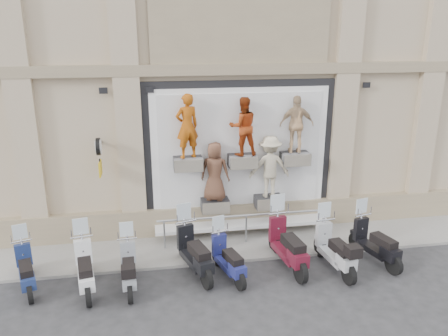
{
  "coord_description": "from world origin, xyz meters",
  "views": [
    {
      "loc": [
        -2.53,
        -9.01,
        5.83
      ],
      "look_at": [
        -0.65,
        1.9,
        2.36
      ],
      "focal_mm": 35.0,
      "sensor_mm": 36.0,
      "label": 1
    }
  ],
  "objects": [
    {
      "name": "scooter_e",
      "position": [
        -0.81,
        0.38,
        0.71
      ],
      "size": [
        0.96,
        1.81,
        1.42
      ],
      "primitive_type": null,
      "rotation": [
        0.0,
        0.0,
        0.27
      ],
      "color": "navy",
      "rests_on": "ground"
    },
    {
      "name": "scooter_f",
      "position": [
        0.77,
        0.61,
        0.87
      ],
      "size": [
        0.89,
        2.21,
        1.74
      ],
      "primitive_type": null,
      "rotation": [
        0.0,
        0.0,
        0.13
      ],
      "color": "#4D0D1C",
      "rests_on": "ground"
    },
    {
      "name": "scooter_b",
      "position": [
        -4.2,
        0.41,
        0.78
      ],
      "size": [
        0.89,
        1.99,
        1.56
      ],
      "primitive_type": null,
      "rotation": [
        0.0,
        0.0,
        0.18
      ],
      "color": "white",
      "rests_on": "ground"
    },
    {
      "name": "scooter_a",
      "position": [
        -5.57,
        0.66,
        0.71
      ],
      "size": [
        1.03,
        1.83,
        1.43
      ],
      "primitive_type": null,
      "rotation": [
        0.0,
        0.0,
        0.31
      ],
      "color": "navy",
      "rests_on": "ground"
    },
    {
      "name": "sidewalk",
      "position": [
        0.0,
        2.1,
        0.04
      ],
      "size": [
        16.0,
        2.2,
        0.08
      ],
      "primitive_type": "cube",
      "color": "#97958F",
      "rests_on": "ground"
    },
    {
      "name": "guard_rail",
      "position": [
        0.0,
        2.0,
        0.47
      ],
      "size": [
        5.06,
        0.1,
        0.93
      ],
      "primitive_type": null,
      "color": "#9EA0A5",
      "rests_on": "ground"
    },
    {
      "name": "scooter_g",
      "position": [
        1.91,
        0.28,
        0.8
      ],
      "size": [
        0.79,
        2.01,
        1.59
      ],
      "primitive_type": null,
      "rotation": [
        0.0,
        0.0,
        0.11
      ],
      "color": "#A0A3A7",
      "rests_on": "ground"
    },
    {
      "name": "scooter_c",
      "position": [
        -3.2,
        0.34,
        0.72
      ],
      "size": [
        0.61,
        1.79,
        1.43
      ],
      "primitive_type": null,
      "rotation": [
        0.0,
        0.0,
        0.05
      ],
      "color": "gray",
      "rests_on": "ground"
    },
    {
      "name": "scooter_d",
      "position": [
        -1.61,
        0.67,
        0.83
      ],
      "size": [
        1.14,
        2.13,
        1.66
      ],
      "primitive_type": null,
      "rotation": [
        0.0,
        0.0,
        0.28
      ],
      "color": "black",
      "rests_on": "ground"
    },
    {
      "name": "clock_sign_bracket",
      "position": [
        -3.9,
        2.47,
        2.8
      ],
      "size": [
        0.1,
        0.8,
        1.02
      ],
      "color": "black",
      "rests_on": "ground"
    },
    {
      "name": "shop_vitrine",
      "position": [
        0.08,
        2.74,
        2.39
      ],
      "size": [
        5.6,
        0.83,
        4.3
      ],
      "color": "black",
      "rests_on": "ground"
    },
    {
      "name": "ground",
      "position": [
        0.0,
        0.0,
        0.0
      ],
      "size": [
        90.0,
        90.0,
        0.0
      ],
      "primitive_type": "plane",
      "color": "#29292C",
      "rests_on": "ground"
    },
    {
      "name": "scooter_h",
      "position": [
        3.12,
        0.48,
        0.78
      ],
      "size": [
        1.02,
        1.99,
        1.56
      ],
      "primitive_type": null,
      "rotation": [
        0.0,
        0.0,
        0.25
      ],
      "color": "black",
      "rests_on": "ground"
    },
    {
      "name": "building",
      "position": [
        0.0,
        7.0,
        6.0
      ],
      "size": [
        14.0,
        8.6,
        12.0
      ],
      "primitive_type": null,
      "color": "tan",
      "rests_on": "ground"
    }
  ]
}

